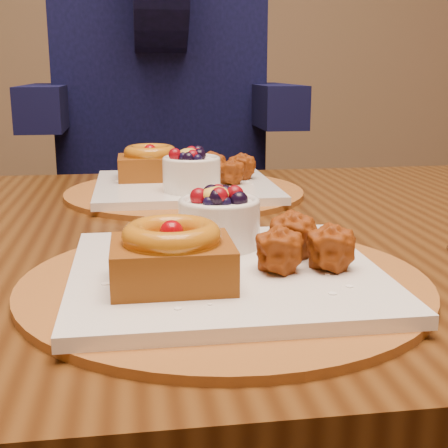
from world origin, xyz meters
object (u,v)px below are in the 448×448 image
at_px(dining_table, 200,286).
at_px(place_setting_near, 222,263).
at_px(place_setting_far, 183,181).
at_px(chair_far, 176,251).
at_px(diner, 158,40).

height_order(dining_table, place_setting_near, place_setting_near).
xyz_separation_m(place_setting_far, chair_far, (0.02, 0.51, -0.27)).
bearing_deg(place_setting_far, dining_table, -89.35).
height_order(dining_table, diner, diner).
relative_size(dining_table, place_setting_far, 4.21).
distance_m(dining_table, place_setting_far, 0.24).
bearing_deg(chair_far, diner, 110.03).
height_order(place_setting_far, chair_far, chair_far).
bearing_deg(diner, dining_table, -78.68).
relative_size(place_setting_near, chair_far, 0.41).
bearing_deg(diner, place_setting_near, -79.03).
relative_size(dining_table, diner, 1.68).
relative_size(place_setting_near, diner, 0.40).
height_order(place_setting_near, diner, diner).
distance_m(place_setting_near, chair_far, 0.97).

